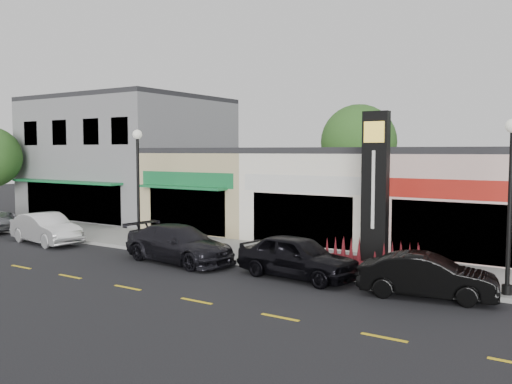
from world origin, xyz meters
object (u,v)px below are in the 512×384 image
(car_black_conv, at_px, (427,276))
(car_black_sedan, at_px, (297,257))
(lamp_east_near, at_px, (511,188))
(lamp_west_near, at_px, (138,176))
(car_white_van, at_px, (46,228))
(car_dark_sedan, at_px, (179,244))
(pylon_sign, at_px, (375,212))

(car_black_conv, bearing_deg, car_black_sedan, 78.99)
(lamp_east_near, bearing_deg, lamp_west_near, 180.00)
(car_white_van, distance_m, car_dark_sedan, 8.59)
(car_dark_sedan, height_order, car_black_sedan, car_black_sedan)
(lamp_east_near, xyz_separation_m, car_dark_sedan, (-12.35, -1.31, -2.71))
(lamp_east_near, height_order, pylon_sign, pylon_sign)
(pylon_sign, bearing_deg, lamp_west_near, -171.23)
(lamp_west_near, bearing_deg, car_black_sedan, -6.92)
(pylon_sign, relative_size, car_black_sedan, 1.29)
(car_black_sedan, bearing_deg, car_black_conv, -84.85)
(lamp_east_near, bearing_deg, car_black_conv, -150.44)
(car_black_sedan, distance_m, car_black_conv, 4.73)
(pylon_sign, bearing_deg, car_white_van, -168.65)
(lamp_west_near, height_order, lamp_east_near, same)
(pylon_sign, relative_size, car_white_van, 1.30)
(lamp_east_near, bearing_deg, car_black_sedan, -170.83)
(pylon_sign, distance_m, car_black_conv, 4.38)
(car_white_van, bearing_deg, lamp_west_near, -64.99)
(lamp_east_near, height_order, car_black_conv, lamp_east_near)
(lamp_west_near, bearing_deg, car_white_van, -163.07)
(car_dark_sedan, distance_m, car_black_sedan, 5.49)
(lamp_east_near, bearing_deg, pylon_sign, 161.25)
(pylon_sign, relative_size, car_dark_sedan, 1.13)
(lamp_east_near, bearing_deg, car_dark_sedan, -173.93)
(car_dark_sedan, height_order, car_black_conv, car_dark_sedan)
(car_white_van, height_order, car_black_sedan, car_black_sedan)
(car_white_van, bearing_deg, pylon_sign, -70.56)
(car_black_conv, bearing_deg, car_dark_sedan, 80.82)
(car_black_sedan, bearing_deg, lamp_west_near, 89.50)
(pylon_sign, bearing_deg, lamp_east_near, -18.75)
(pylon_sign, xyz_separation_m, car_black_conv, (2.86, -2.91, -1.58))
(lamp_west_near, bearing_deg, car_black_conv, -5.00)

